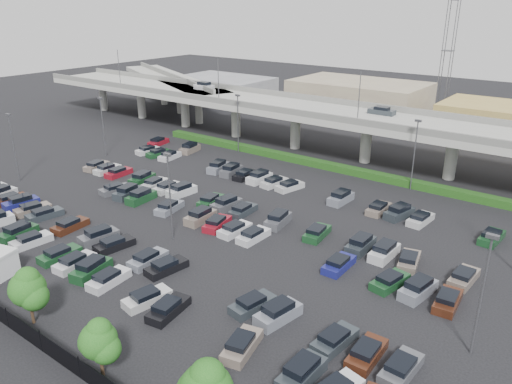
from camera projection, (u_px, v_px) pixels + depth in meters
ground at (218, 216)px, 63.45m from camera, size 280.00×280.00×0.00m
overpass at (339, 117)px, 84.92m from camera, size 150.00×13.00×15.80m
on_ramp at (172, 81)px, 122.17m from camera, size 50.93×30.13×8.80m
hedge at (318, 164)px, 81.89m from camera, size 66.00×1.60×1.10m
fence at (1, 314)px, 42.28m from camera, size 70.00×0.10×2.00m
tree_row at (17, 283)px, 42.00m from camera, size 65.07×3.66×5.94m
parked_cars at (193, 218)px, 61.35m from camera, size 63.07×41.67×1.67m
light_poles at (203, 160)px, 64.98m from camera, size 66.90×48.38×10.30m
distant_buildings at (463, 115)px, 101.25m from camera, size 138.00×24.00×9.00m
comm_tower at (448, 48)px, 110.71m from camera, size 2.40×2.40×30.00m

